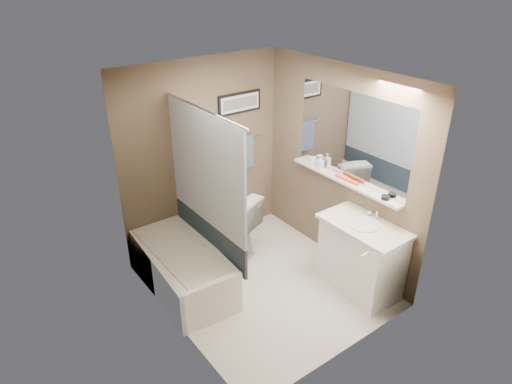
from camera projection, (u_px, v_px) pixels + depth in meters
ground at (264, 285)px, 5.28m from camera, size 2.50×2.50×0.00m
ceiling at (266, 79)px, 4.20m from camera, size 2.20×2.50×0.04m
wall_back at (204, 156)px, 5.62m from camera, size 2.20×0.04×2.40m
wall_front at (353, 246)px, 3.86m from camera, size 2.20×0.04×2.40m
wall_left at (171, 225)px, 4.16m from camera, size 0.04×2.50×2.40m
wall_right at (338, 168)px, 5.31m from camera, size 0.04×2.50×2.40m
tile_surround at (149, 222)px, 4.61m from camera, size 0.02×1.55×2.00m
curtain_rod at (202, 109)px, 4.49m from camera, size 0.02×1.55×0.02m
curtain_upper at (206, 169)px, 4.79m from camera, size 0.03×1.45×1.28m
curtain_lower at (209, 235)px, 5.17m from camera, size 0.03×1.45×0.36m
mirror at (352, 137)px, 5.02m from camera, size 0.02×1.60×1.00m
shelf at (344, 181)px, 5.23m from camera, size 0.12×1.60×0.03m
towel_bar at (241, 140)px, 5.85m from camera, size 0.60×0.02×0.02m
towel at (242, 153)px, 5.92m from camera, size 0.34×0.05×0.44m
art_frame at (240, 103)px, 5.65m from camera, size 0.62×0.02×0.26m
art_mat at (240, 103)px, 5.64m from camera, size 0.56×0.00×0.20m
art_image at (240, 103)px, 5.63m from camera, size 0.50×0.00×0.13m
door at (393, 245)px, 4.23m from camera, size 0.80×0.02×2.00m
door_handle at (364, 255)px, 4.10m from camera, size 0.10×0.02×0.02m
bathtub at (182, 267)px, 5.17m from camera, size 0.79×1.54×0.50m
tub_rim at (180, 249)px, 5.05m from camera, size 0.56×1.36×0.02m
toilet at (227, 223)px, 5.72m from camera, size 0.72×0.93×0.83m
vanity at (361, 258)px, 5.08m from camera, size 0.55×0.93×0.80m
countertop at (364, 226)px, 4.88m from camera, size 0.54×0.96×0.04m
sink_basin at (364, 224)px, 4.86m from camera, size 0.34×0.34×0.01m
faucet_spout at (377, 215)px, 4.95m from camera, size 0.02×0.02×0.10m
faucet_knob at (369, 213)px, 5.03m from camera, size 0.05×0.05×0.05m
candle_bowl_near at (385, 197)px, 4.79m from camera, size 0.09×0.09×0.04m
hair_brush_front at (350, 181)px, 5.14m from camera, size 0.05×0.22×0.04m
hair_brush_back at (344, 178)px, 5.22m from camera, size 0.07×0.22×0.04m
pink_comb at (330, 173)px, 5.37m from camera, size 0.04×0.16×0.01m
glass_jar at (313, 161)px, 5.57m from camera, size 0.08×0.08×0.10m
soap_bottle at (320, 162)px, 5.47m from camera, size 0.08×0.08×0.17m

